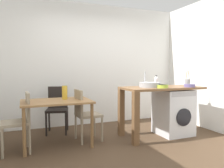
% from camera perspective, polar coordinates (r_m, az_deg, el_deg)
% --- Properties ---
extents(ground_plane, '(5.46, 5.46, 0.00)m').
position_cam_1_polar(ground_plane, '(3.66, 2.78, -16.11)').
color(ground_plane, '#4C3826').
extents(wall_back, '(4.60, 0.10, 2.70)m').
position_cam_1_polar(wall_back, '(5.08, -5.42, 5.00)').
color(wall_back, white).
rests_on(wall_back, ground_plane).
extents(dining_table, '(1.10, 0.76, 0.74)m').
position_cam_1_polar(dining_table, '(3.73, -14.07, -5.61)').
color(dining_table, '#9E7042').
rests_on(dining_table, ground_plane).
extents(chair_person_seat, '(0.42, 0.42, 0.90)m').
position_cam_1_polar(chair_person_seat, '(3.64, -22.47, -8.23)').
color(chair_person_seat, gray).
rests_on(chair_person_seat, ground_plane).
extents(chair_opposite, '(0.43, 0.43, 0.90)m').
position_cam_1_polar(chair_opposite, '(3.89, -7.11, -7.16)').
color(chair_opposite, gray).
rests_on(chair_opposite, ground_plane).
extents(chair_spare_by_wall, '(0.49, 0.49, 0.90)m').
position_cam_1_polar(chair_spare_by_wall, '(4.53, -13.86, -5.68)').
color(chair_spare_by_wall, black).
rests_on(chair_spare_by_wall, ground_plane).
extents(kitchen_counter, '(1.50, 0.68, 0.92)m').
position_cam_1_polar(kitchen_counter, '(4.12, 10.28, -3.01)').
color(kitchen_counter, brown).
rests_on(kitchen_counter, ground_plane).
extents(washing_machine, '(0.60, 0.61, 0.86)m').
position_cam_1_polar(washing_machine, '(4.44, 15.48, -6.92)').
color(washing_machine, silver).
rests_on(washing_machine, ground_plane).
extents(sink_basin, '(0.38, 0.38, 0.09)m').
position_cam_1_polar(sink_basin, '(4.07, 9.70, -0.20)').
color(sink_basin, '#9EA0A5').
rests_on(sink_basin, kitchen_counter).
extents(tap, '(0.02, 0.02, 0.28)m').
position_cam_1_polar(tap, '(4.22, 8.44, 1.25)').
color(tap, '#B2B2B7').
rests_on(tap, kitchen_counter).
extents(bottle_tall_green, '(0.08, 0.08, 0.21)m').
position_cam_1_polar(bottle_tall_green, '(4.46, 11.31, 0.77)').
color(bottle_tall_green, silver).
rests_on(bottle_tall_green, kitchen_counter).
extents(mixing_bowl, '(0.20, 0.20, 0.06)m').
position_cam_1_polar(mixing_bowl, '(3.98, 12.85, -0.54)').
color(mixing_bowl, '#A8C63D').
rests_on(mixing_bowl, kitchen_counter).
extents(utensil_crock, '(0.11, 0.11, 0.30)m').
position_cam_1_polar(utensil_crock, '(4.64, 18.83, 0.45)').
color(utensil_crock, gray).
rests_on(utensil_crock, kitchen_counter).
extents(colander, '(0.20, 0.20, 0.06)m').
position_cam_1_polar(colander, '(4.32, 19.33, -0.32)').
color(colander, slate).
rests_on(colander, kitchen_counter).
extents(vase, '(0.09, 0.09, 0.23)m').
position_cam_1_polar(vase, '(3.83, -12.09, -2.15)').
color(vase, gold).
rests_on(vase, dining_table).
extents(scissors, '(0.15, 0.06, 0.01)m').
position_cam_1_polar(scissors, '(4.11, 12.95, -0.79)').
color(scissors, '#B2B2B7').
rests_on(scissors, kitchen_counter).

